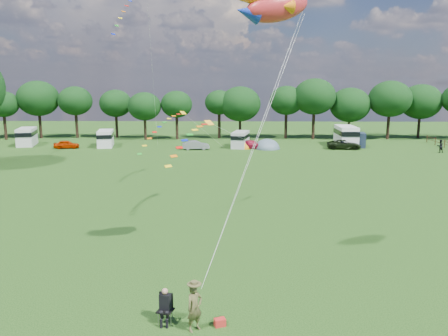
{
  "coord_description": "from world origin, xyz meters",
  "views": [
    {
      "loc": [
        0.63,
        -20.06,
        9.47
      ],
      "look_at": [
        0.0,
        8.0,
        4.0
      ],
      "focal_mm": 35.0,
      "sensor_mm": 36.0,
      "label": 1
    }
  ],
  "objects_px": {
    "tent_orange": "(243,148)",
    "camp_chair": "(165,302)",
    "campervan_b": "(105,138)",
    "fish_kite": "(272,7)",
    "campervan_d": "(346,135)",
    "kite_flyer": "(195,308)",
    "tent_greyblue": "(267,148)",
    "walker_a": "(440,146)",
    "campervan_a": "(27,136)",
    "car_c": "(252,145)",
    "car_d": "(344,144)",
    "campervan_c": "(240,139)",
    "car_a": "(67,144)",
    "car_b": "(196,145)"
  },
  "relations": [
    {
      "from": "tent_orange",
      "to": "camp_chair",
      "type": "bearing_deg",
      "value": -94.86
    },
    {
      "from": "campervan_b",
      "to": "fish_kite",
      "type": "height_order",
      "value": "fish_kite"
    },
    {
      "from": "campervan_b",
      "to": "fish_kite",
      "type": "relative_size",
      "value": 1.43
    },
    {
      "from": "campervan_d",
      "to": "kite_flyer",
      "type": "bearing_deg",
      "value": 161.56
    },
    {
      "from": "campervan_d",
      "to": "fish_kite",
      "type": "bearing_deg",
      "value": 163.07
    },
    {
      "from": "camp_chair",
      "to": "fish_kite",
      "type": "distance_m",
      "value": 13.36
    },
    {
      "from": "campervan_b",
      "to": "kite_flyer",
      "type": "xyz_separation_m",
      "value": [
        17.97,
        -49.84,
        -0.37
      ]
    },
    {
      "from": "tent_greyblue",
      "to": "camp_chair",
      "type": "relative_size",
      "value": 2.84
    },
    {
      "from": "campervan_b",
      "to": "camp_chair",
      "type": "height_order",
      "value": "campervan_b"
    },
    {
      "from": "walker_a",
      "to": "campervan_a",
      "type": "bearing_deg",
      "value": -14.05
    },
    {
      "from": "car_c",
      "to": "tent_orange",
      "type": "height_order",
      "value": "tent_orange"
    },
    {
      "from": "car_d",
      "to": "fish_kite",
      "type": "bearing_deg",
      "value": 166.51
    },
    {
      "from": "campervan_c",
      "to": "tent_orange",
      "type": "relative_size",
      "value": 1.5
    },
    {
      "from": "camp_chair",
      "to": "campervan_b",
      "type": "bearing_deg",
      "value": 125.31
    },
    {
      "from": "fish_kite",
      "to": "walker_a",
      "type": "height_order",
      "value": "fish_kite"
    },
    {
      "from": "campervan_b",
      "to": "kite_flyer",
      "type": "distance_m",
      "value": 52.98
    },
    {
      "from": "car_d",
      "to": "kite_flyer",
      "type": "bearing_deg",
      "value": 164.9
    },
    {
      "from": "campervan_b",
      "to": "campervan_c",
      "type": "height_order",
      "value": "campervan_b"
    },
    {
      "from": "car_a",
      "to": "tent_orange",
      "type": "xyz_separation_m",
      "value": [
        26.02,
        1.21,
        -0.59
      ]
    },
    {
      "from": "campervan_c",
      "to": "tent_greyblue",
      "type": "distance_m",
      "value": 4.34
    },
    {
      "from": "car_d",
      "to": "kite_flyer",
      "type": "relative_size",
      "value": 2.59
    },
    {
      "from": "tent_orange",
      "to": "kite_flyer",
      "type": "xyz_separation_m",
      "value": [
        -2.87,
        -48.85,
        0.93
      ]
    },
    {
      "from": "campervan_d",
      "to": "campervan_c",
      "type": "bearing_deg",
      "value": 98.09
    },
    {
      "from": "car_a",
      "to": "kite_flyer",
      "type": "distance_m",
      "value": 52.97
    },
    {
      "from": "camp_chair",
      "to": "walker_a",
      "type": "bearing_deg",
      "value": 71.34
    },
    {
      "from": "tent_greyblue",
      "to": "kite_flyer",
      "type": "relative_size",
      "value": 2.2
    },
    {
      "from": "car_d",
      "to": "fish_kite",
      "type": "xyz_separation_m",
      "value": [
        -14.46,
        -43.21,
        12.11
      ]
    },
    {
      "from": "campervan_b",
      "to": "tent_greyblue",
      "type": "bearing_deg",
      "value": -105.17
    },
    {
      "from": "car_a",
      "to": "tent_orange",
      "type": "distance_m",
      "value": 26.06
    },
    {
      "from": "campervan_a",
      "to": "campervan_d",
      "type": "xyz_separation_m",
      "value": [
        49.19,
        0.48,
        0.19
      ]
    },
    {
      "from": "camp_chair",
      "to": "campervan_a",
      "type": "bearing_deg",
      "value": 136.74
    },
    {
      "from": "car_b",
      "to": "campervan_b",
      "type": "distance_m",
      "value": 14.27
    },
    {
      "from": "fish_kite",
      "to": "camp_chair",
      "type": "bearing_deg",
      "value": -157.19
    },
    {
      "from": "car_a",
      "to": "car_c",
      "type": "relative_size",
      "value": 0.91
    },
    {
      "from": "walker_a",
      "to": "tent_orange",
      "type": "bearing_deg",
      "value": -16.68
    },
    {
      "from": "camp_chair",
      "to": "car_a",
      "type": "bearing_deg",
      "value": 131.51
    },
    {
      "from": "walker_a",
      "to": "car_c",
      "type": "bearing_deg",
      "value": -15.54
    },
    {
      "from": "fish_kite",
      "to": "walker_a",
      "type": "relative_size",
      "value": 2.05
    },
    {
      "from": "car_d",
      "to": "campervan_b",
      "type": "relative_size",
      "value": 0.92
    },
    {
      "from": "car_b",
      "to": "kite_flyer",
      "type": "xyz_separation_m",
      "value": [
        4.0,
        -46.99,
        0.31
      ]
    },
    {
      "from": "campervan_c",
      "to": "campervan_d",
      "type": "xyz_separation_m",
      "value": [
        16.19,
        1.87,
        0.36
      ]
    },
    {
      "from": "tent_orange",
      "to": "campervan_a",
      "type": "bearing_deg",
      "value": 176.46
    },
    {
      "from": "kite_flyer",
      "to": "camp_chair",
      "type": "height_order",
      "value": "kite_flyer"
    },
    {
      "from": "car_d",
      "to": "walker_a",
      "type": "height_order",
      "value": "walker_a"
    },
    {
      "from": "campervan_d",
      "to": "kite_flyer",
      "type": "xyz_separation_m",
      "value": [
        -18.67,
        -51.4,
        -0.67
      ]
    },
    {
      "from": "car_b",
      "to": "fish_kite",
      "type": "bearing_deg",
      "value": -176.86
    },
    {
      "from": "car_b",
      "to": "campervan_a",
      "type": "xyz_separation_m",
      "value": [
        -26.53,
        3.93,
        0.79
      ]
    },
    {
      "from": "campervan_d",
      "to": "kite_flyer",
      "type": "relative_size",
      "value": 3.27
    },
    {
      "from": "car_a",
      "to": "tent_greyblue",
      "type": "relative_size",
      "value": 0.87
    },
    {
      "from": "car_d",
      "to": "tent_greyblue",
      "type": "relative_size",
      "value": 1.18
    }
  ]
}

